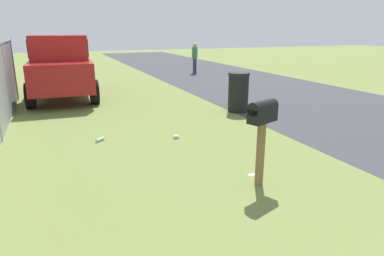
% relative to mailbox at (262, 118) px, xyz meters
% --- Properties ---
extents(mailbox, '(0.36, 0.52, 1.31)m').
position_rel_mailbox_xyz_m(mailbox, '(0.00, 0.00, 0.00)').
color(mailbox, brown).
rests_on(mailbox, ground).
extents(pickup_truck, '(5.14, 2.26, 2.09)m').
position_rel_mailbox_xyz_m(pickup_truck, '(8.50, 2.42, 0.06)').
color(pickup_truck, maroon).
rests_on(pickup_truck, ground).
extents(trash_bin, '(0.60, 0.60, 1.11)m').
position_rel_mailbox_xyz_m(trash_bin, '(4.34, -2.10, -0.48)').
color(trash_bin, black).
rests_on(trash_bin, ground).
extents(pedestrian, '(0.37, 0.45, 1.58)m').
position_rel_mailbox_xyz_m(pedestrian, '(12.95, -4.37, -0.13)').
color(pedestrian, '#2D3351').
rests_on(pedestrian, ground).
extents(litter_bottle_far_scatter, '(0.20, 0.21, 0.07)m').
position_rel_mailbox_xyz_m(litter_bottle_far_scatter, '(3.07, 1.94, -1.01)').
color(litter_bottle_far_scatter, '#B2D8BF').
rests_on(litter_bottle_far_scatter, ground).
extents(litter_wrapper_by_mailbox, '(0.12, 0.14, 0.01)m').
position_rel_mailbox_xyz_m(litter_wrapper_by_mailbox, '(0.35, -0.09, -1.04)').
color(litter_wrapper_by_mailbox, silver).
rests_on(litter_wrapper_by_mailbox, ground).
extents(litter_cup_near_hydrant, '(0.09, 0.11, 0.08)m').
position_rel_mailbox_xyz_m(litter_cup_near_hydrant, '(2.63, 0.39, -1.00)').
color(litter_cup_near_hydrant, white).
rests_on(litter_cup_near_hydrant, ground).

